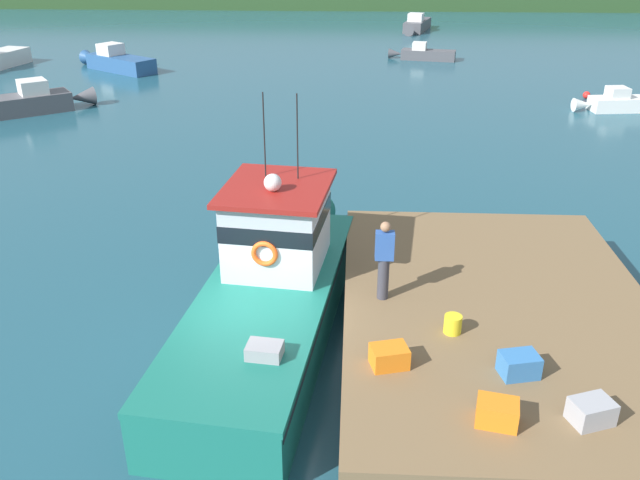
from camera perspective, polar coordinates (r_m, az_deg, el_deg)
name	(u,v)px	position (r m, az deg, el deg)	size (l,w,h in m)	color
ground_plane	(256,349)	(13.80, -5.55, -9.29)	(200.00, 200.00, 0.00)	#1E4C5B
dock	(499,310)	(13.40, 15.12, -5.85)	(6.00, 9.00, 1.20)	#4C3D2D
main_fishing_boat	(272,285)	(13.95, -4.14, -3.92)	(3.49, 9.95, 4.80)	#196B5B
crate_single_by_cleat	(519,365)	(11.40, 16.74, -10.23)	(0.60, 0.44, 0.38)	#3370B2
crate_stack_mid_dock	(389,356)	(11.20, 5.97, -9.92)	(0.60, 0.44, 0.36)	orange
crate_stack_near_edge	(497,412)	(10.36, 14.98, -14.13)	(0.60, 0.44, 0.38)	orange
crate_single_far	(591,411)	(10.81, 22.30, -13.48)	(0.60, 0.44, 0.37)	#9E9EA3
bait_bucket	(453,324)	(12.21, 11.34, -7.10)	(0.32, 0.32, 0.34)	yellow
deckhand_by_the_boat	(384,259)	(12.75, 5.53, -1.62)	(0.36, 0.22, 1.63)	#383842
moored_boat_mid_harbor	(424,54)	(44.33, 8.89, 15.53)	(4.31, 1.72, 1.08)	#4C4C51
moored_boat_near_channel	(416,25)	(56.68, 8.28, 17.83)	(2.63, 5.69, 1.43)	#4C4C51
moored_boat_off_the_point	(116,61)	(42.31, -17.11, 14.48)	(5.50, 4.29, 1.49)	#285184
moored_boat_far_right	(622,103)	(34.27, 24.51, 10.69)	(4.39, 1.51, 1.10)	white
moored_boat_far_left	(26,102)	(33.59, -23.94, 10.77)	(5.38, 4.37, 1.48)	#4C4C51
mooring_buoy_inshore	(586,95)	(36.14, 21.93, 11.49)	(0.36, 0.36, 0.36)	red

